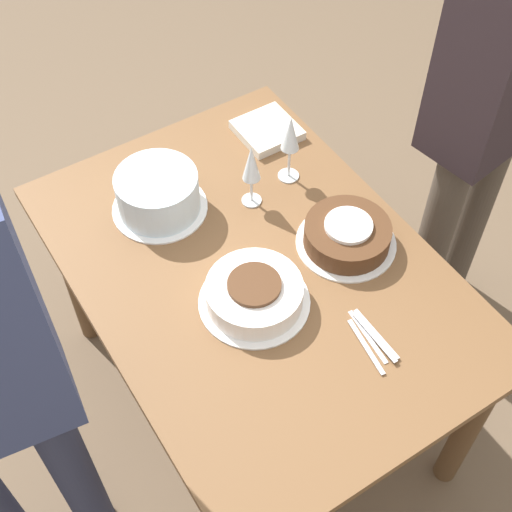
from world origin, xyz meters
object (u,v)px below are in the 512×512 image
wine_glass_far (290,136)px  person_cutting (504,76)px  cake_front_chocolate (347,235)px  wine_glass_near (251,165)px  cake_center_white (254,294)px  cake_back_decorated (158,194)px

wine_glass_far → person_cutting: person_cutting is taller
cake_front_chocolate → wine_glass_near: bearing=26.0°
cake_front_chocolate → wine_glass_far: (0.30, -0.01, 0.12)m
cake_front_chocolate → person_cutting: size_ratio=0.16×
cake_front_chocolate → wine_glass_near: 0.32m
cake_center_white → person_cutting: 0.90m
cake_back_decorated → wine_glass_far: 0.41m
wine_glass_far → cake_front_chocolate: bearing=177.7°
wine_glass_near → person_cutting: person_cutting is taller
cake_back_decorated → person_cutting: (-0.34, -0.91, 0.25)m
cake_center_white → person_cutting: (0.09, -0.85, 0.27)m
cake_back_decorated → person_cutting: size_ratio=0.16×
person_cutting → wine_glass_near: bearing=-27.1°
cake_front_chocolate → cake_back_decorated: cake_back_decorated is taller
cake_center_white → wine_glass_far: bearing=-44.9°
cake_back_decorated → person_cutting: person_cutting is taller
wine_glass_far → person_cutting: (-0.25, -0.52, 0.15)m
wine_glass_near → person_cutting: 0.72m
wine_glass_near → cake_center_white: bearing=148.9°
cake_center_white → cake_back_decorated: cake_back_decorated is taller
wine_glass_far → person_cutting: bearing=-115.1°
cake_center_white → cake_front_chocolate: (0.03, -0.32, -0.00)m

